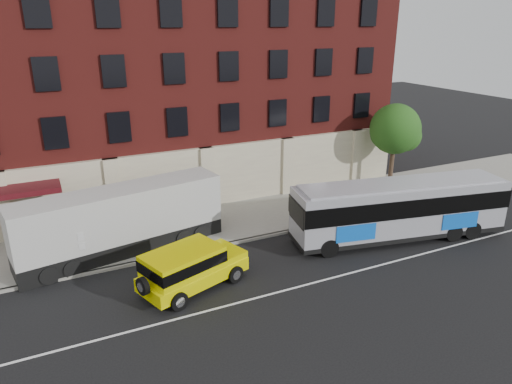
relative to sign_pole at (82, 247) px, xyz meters
name	(u,v)px	position (x,y,z in m)	size (l,w,h in m)	color
ground	(296,294)	(8.50, -6.15, -1.45)	(120.00, 120.00, 0.00)	black
sidewalk	(223,222)	(8.50, 2.85, -1.38)	(60.00, 6.00, 0.15)	#9B998D
kerb	(243,241)	(8.50, -0.15, -1.38)	(60.00, 0.25, 0.15)	#9B998D
lane_line	(291,289)	(8.50, -5.65, -1.45)	(60.00, 0.12, 0.01)	white
building	(179,84)	(8.49, 10.77, 6.13)	(30.00, 12.10, 15.00)	maroon
sign_pole	(82,247)	(0.00, 0.00, 0.00)	(0.30, 0.20, 2.50)	slate
street_tree	(396,131)	(22.04, 3.34, 2.96)	(3.60, 3.60, 6.20)	#3B271D
city_bus	(400,208)	(16.76, -3.47, 0.42)	(12.67, 4.93, 3.40)	#9797A0
yellow_suv	(189,266)	(4.26, -3.57, -0.27)	(5.54, 3.65, 2.06)	#E7E201
shipping_container	(122,222)	(2.20, 1.45, 0.35)	(11.14, 4.08, 3.64)	black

